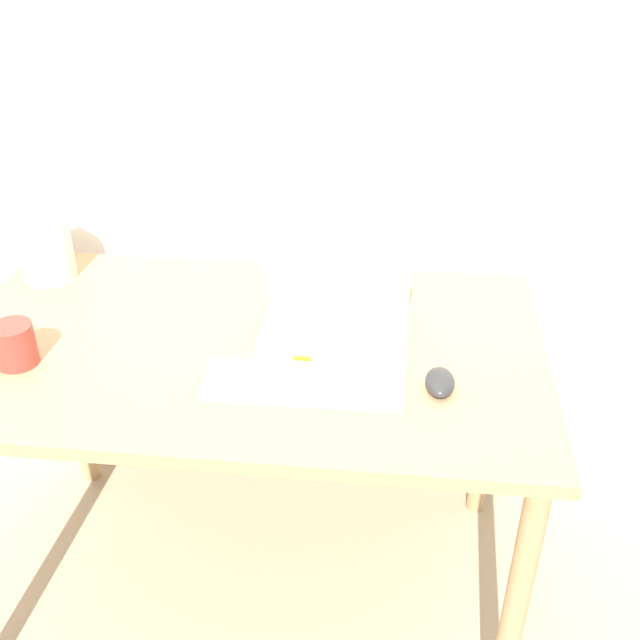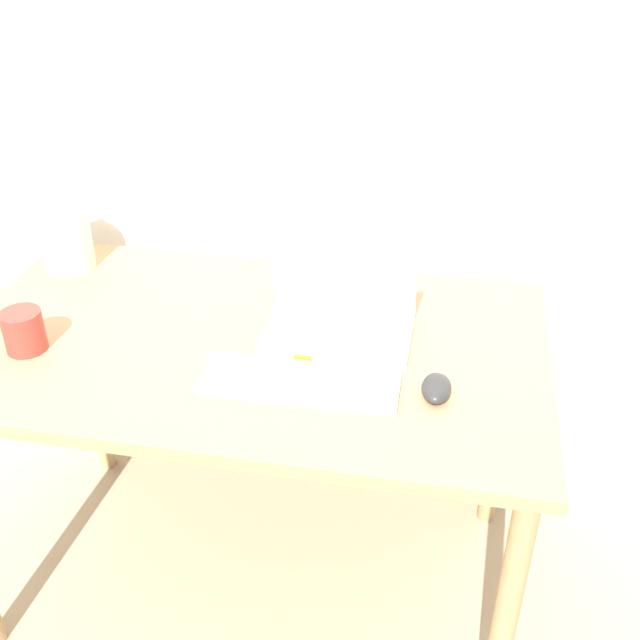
# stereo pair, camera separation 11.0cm
# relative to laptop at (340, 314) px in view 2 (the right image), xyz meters

# --- Properties ---
(wall_back) EXTENTS (6.00, 0.05, 2.50)m
(wall_back) POSITION_rel_laptop_xyz_m (-0.20, 0.38, 0.43)
(wall_back) COLOR white
(wall_back) RESTS_ON ground_plane
(desk) EXTENTS (1.32, 0.77, 0.77)m
(desk) POSITION_rel_laptop_xyz_m (-0.20, -0.07, -0.14)
(desk) COLOR tan
(desk) RESTS_ON ground_plane
(laptop) EXTENTS (0.33, 0.21, 0.21)m
(laptop) POSITION_rel_laptop_xyz_m (0.00, 0.00, 0.00)
(laptop) COLOR silver
(laptop) RESTS_ON desk
(keyboard) EXTENTS (0.41, 0.14, 0.02)m
(keyboard) POSITION_rel_laptop_xyz_m (-0.04, -0.22, -0.04)
(keyboard) COLOR silver
(keyboard) RESTS_ON desk
(mouse) EXTENTS (0.06, 0.10, 0.04)m
(mouse) POSITION_rel_laptop_xyz_m (0.23, -0.20, -0.03)
(mouse) COLOR #2D2D2D
(mouse) RESTS_ON desk
(vase) EXTENTS (0.13, 0.13, 0.23)m
(vase) POSITION_rel_laptop_xyz_m (-0.75, 0.18, 0.07)
(vase) COLOR beige
(vase) RESTS_ON desk
(mp3_player) EXTENTS (0.04, 0.05, 0.01)m
(mp3_player) POSITION_rel_laptop_xyz_m (-0.06, -0.11, -0.04)
(mp3_player) COLOR orange
(mp3_player) RESTS_ON desk
(mug) EXTENTS (0.09, 0.09, 0.09)m
(mug) POSITION_rel_laptop_xyz_m (-0.66, -0.20, -0.00)
(mug) COLOR #9E382D
(mug) RESTS_ON desk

